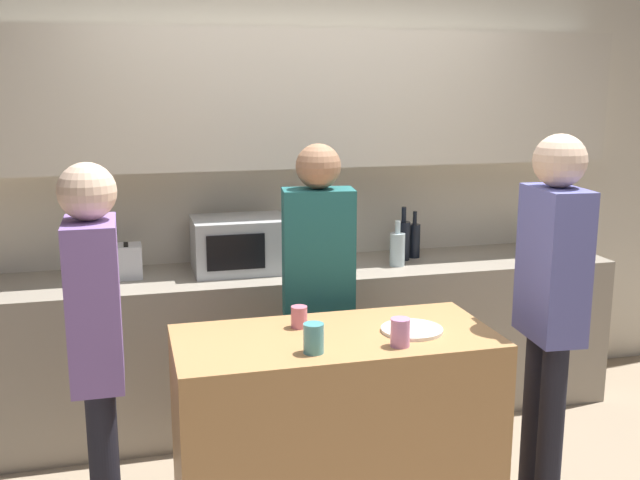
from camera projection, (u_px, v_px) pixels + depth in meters
back_wall at (295, 149)px, 4.36m from camera, size 6.40×0.40×2.70m
back_counter at (306, 342)px, 4.34m from camera, size 3.60×0.62×0.88m
kitchen_island at (335, 435)px, 3.19m from camera, size 1.33×0.62×0.90m
microwave at (240, 244)px, 4.17m from camera, size 0.52×0.39×0.30m
toaster at (117, 262)px, 4.02m from camera, size 0.26×0.16×0.18m
potted_plant at (543, 220)px, 4.63m from camera, size 0.14×0.14×0.40m
bottle_0 at (397, 249)px, 4.29m from camera, size 0.09×0.09×0.26m
bottle_1 at (403, 240)px, 4.42m from camera, size 0.08×0.08×0.32m
bottle_2 at (414, 240)px, 4.49m from camera, size 0.07×0.07×0.28m
plate_on_island at (412, 330)px, 3.13m from camera, size 0.26×0.26×0.01m
cup_0 at (299, 317)px, 3.18m from camera, size 0.07×0.07×0.09m
cup_1 at (314, 338)px, 2.88m from camera, size 0.08×0.08×0.12m
cup_2 at (400, 332)px, 2.95m from camera, size 0.08×0.08×0.11m
person_left at (551, 294)px, 3.22m from camera, size 0.22×0.35×1.71m
person_center at (318, 281)px, 3.64m from camera, size 0.36×0.23×1.64m
person_right at (96, 337)px, 2.84m from camera, size 0.22×0.34×1.64m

